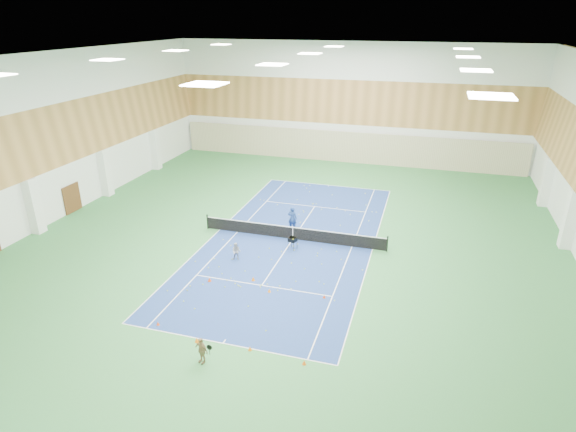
{
  "coord_description": "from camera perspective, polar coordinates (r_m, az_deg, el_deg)",
  "views": [
    {
      "loc": [
        8.24,
        -28.81,
        14.31
      ],
      "look_at": [
        -0.14,
        -0.67,
        2.0
      ],
      "focal_mm": 30.0,
      "sensor_mm": 36.0,
      "label": 1
    }
  ],
  "objects": [
    {
      "name": "child_apron",
      "position": [
        22.35,
        -10.23,
        -15.38
      ],
      "size": [
        0.81,
        0.56,
        1.28
      ],
      "primitive_type": "imported",
      "rotation": [
        0.0,
        0.0,
        -0.36
      ],
      "color": "#A1825C",
      "rests_on": "ground"
    },
    {
      "name": "coach",
      "position": [
        34.31,
        0.53,
        -0.27
      ],
      "size": [
        0.68,
        0.48,
        1.79
      ],
      "primitive_type": "imported",
      "rotation": [
        0.0,
        0.0,
        3.06
      ],
      "color": "navy",
      "rests_on": "ground"
    },
    {
      "name": "room_shell",
      "position": [
        31.09,
        0.61,
        7.24
      ],
      "size": [
        36.0,
        40.0,
        12.0
      ],
      "primitive_type": null,
      "color": "white",
      "rests_on": "ground"
    },
    {
      "name": "cone_svc_d",
      "position": [
        26.7,
        4.33,
        -9.48
      ],
      "size": [
        0.18,
        0.18,
        0.2
      ],
      "primitive_type": "cone",
      "color": "red",
      "rests_on": "ground"
    },
    {
      "name": "court_surface",
      "position": [
        33.2,
        0.56,
        -2.78
      ],
      "size": [
        10.97,
        23.77,
        0.01
      ],
      "primitive_type": "cube",
      "color": "navy",
      "rests_on": "ground"
    },
    {
      "name": "ball_cart",
      "position": [
        31.64,
        0.54,
        -3.26
      ],
      "size": [
        0.63,
        0.63,
        0.87
      ],
      "primitive_type": null,
      "rotation": [
        0.0,
        0.0,
        -0.29
      ],
      "color": "black",
      "rests_on": "ground"
    },
    {
      "name": "cone_base_d",
      "position": [
        22.25,
        1.93,
        -16.95
      ],
      "size": [
        0.19,
        0.19,
        0.21
      ],
      "primitive_type": "cone",
      "color": "#FF5E0D",
      "rests_on": "ground"
    },
    {
      "name": "cone_base_b",
      "position": [
        23.86,
        -10.75,
        -14.23
      ],
      "size": [
        0.21,
        0.21,
        0.23
      ],
      "primitive_type": "cone",
      "color": "orange",
      "rests_on": "ground"
    },
    {
      "name": "cone_base_a",
      "position": [
        25.41,
        -15.16,
        -12.19
      ],
      "size": [
        0.17,
        0.17,
        0.19
      ],
      "primitive_type": "cone",
      "color": "#FF480D",
      "rests_on": "ground"
    },
    {
      "name": "cone_base_c",
      "position": [
        23.07,
        -4.53,
        -15.36
      ],
      "size": [
        0.19,
        0.19,
        0.21
      ],
      "primitive_type": "cone",
      "color": "orange",
      "rests_on": "ground"
    },
    {
      "name": "ground",
      "position": [
        33.21,
        0.56,
        -2.79
      ],
      "size": [
        40.0,
        40.0,
        0.0
      ],
      "primitive_type": "plane",
      "color": "#32753B",
      "rests_on": "ground"
    },
    {
      "name": "cone_svc_c",
      "position": [
        27.16,
        -2.23,
        -8.8
      ],
      "size": [
        0.2,
        0.2,
        0.22
      ],
      "primitive_type": "cone",
      "color": "orange",
      "rests_on": "ground"
    },
    {
      "name": "tennis_net",
      "position": [
        32.97,
        0.57,
        -1.92
      ],
      "size": [
        12.8,
        0.1,
        1.1
      ],
      "primitive_type": null,
      "color": "black",
      "rests_on": "ground"
    },
    {
      "name": "ceiling_light_grid",
      "position": [
        30.06,
        0.66,
        18.18
      ],
      "size": [
        21.4,
        25.4,
        0.06
      ],
      "primitive_type": null,
      "color": "white",
      "rests_on": "room_shell"
    },
    {
      "name": "cone_svc_a",
      "position": [
        28.51,
        -9.28,
        -7.43
      ],
      "size": [
        0.23,
        0.23,
        0.25
      ],
      "primitive_type": "cone",
      "color": "#E03C0B",
      "rests_on": "ground"
    },
    {
      "name": "wood_cladding",
      "position": [
        30.62,
        0.62,
        10.85
      ],
      "size": [
        36.0,
        40.0,
        8.0
      ],
      "primitive_type": null,
      "color": "#B57E43",
      "rests_on": "room_shell"
    },
    {
      "name": "cone_svc_b",
      "position": [
        28.28,
        -4.15,
        -7.43
      ],
      "size": [
        0.23,
        0.23,
        0.25
      ],
      "primitive_type": "cone",
      "color": "orange",
      "rests_on": "ground"
    },
    {
      "name": "child_court",
      "position": [
        30.44,
        -6.14,
        -4.21
      ],
      "size": [
        0.61,
        0.5,
        1.16
      ],
      "primitive_type": "imported",
      "rotation": [
        0.0,
        0.0,
        0.11
      ],
      "color": "#9999A2",
      "rests_on": "ground"
    },
    {
      "name": "back_curtain",
      "position": [
        50.87,
        6.8,
        8.12
      ],
      "size": [
        35.4,
        0.16,
        3.2
      ],
      "primitive_type": "cube",
      "color": "#C6B793",
      "rests_on": "ground"
    },
    {
      "name": "door_left_b",
      "position": [
        41.09,
        -24.22,
        1.92
      ],
      "size": [
        0.08,
        1.8,
        2.2
      ],
      "primitive_type": "cube",
      "color": "#593319",
      "rests_on": "ground"
    },
    {
      "name": "tennis_balls_scatter",
      "position": [
        33.19,
        0.56,
        -2.71
      ],
      "size": [
        10.57,
        22.77,
        0.07
      ],
      "primitive_type": null,
      "color": "#DCF028",
      "rests_on": "ground"
    }
  ]
}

